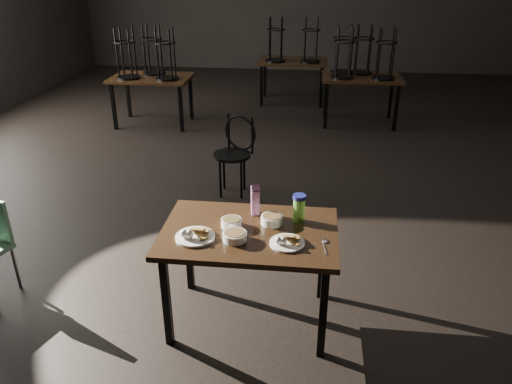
# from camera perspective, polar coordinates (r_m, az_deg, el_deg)

# --- Properties ---
(main_table) EXTENTS (1.20, 0.80, 0.75)m
(main_table) POSITION_cam_1_polar(r_m,az_deg,el_deg) (3.44, -0.76, -5.56)
(main_table) COLOR black
(main_table) RESTS_ON ground
(plate_left) EXTENTS (0.26, 0.26, 0.09)m
(plate_left) POSITION_cam_1_polar(r_m,az_deg,el_deg) (3.33, -7.04, -4.89)
(plate_left) COLOR white
(plate_left) RESTS_ON main_table
(plate_right) EXTENTS (0.23, 0.23, 0.08)m
(plate_right) POSITION_cam_1_polar(r_m,az_deg,el_deg) (3.25, 3.54, -5.66)
(plate_right) COLOR white
(plate_right) RESTS_ON main_table
(bowl_near) EXTENTS (0.14, 0.14, 0.06)m
(bowl_near) POSITION_cam_1_polar(r_m,az_deg,el_deg) (3.44, -2.83, -3.50)
(bowl_near) COLOR white
(bowl_near) RESTS_ON main_table
(bowl_far) EXTENTS (0.15, 0.15, 0.06)m
(bowl_far) POSITION_cam_1_polar(r_m,az_deg,el_deg) (3.48, 1.81, -3.14)
(bowl_far) COLOR white
(bowl_far) RESTS_ON main_table
(bowl_big) EXTENTS (0.16, 0.16, 0.06)m
(bowl_big) POSITION_cam_1_polar(r_m,az_deg,el_deg) (3.29, -2.45, -5.05)
(bowl_big) COLOR white
(bowl_big) RESTS_ON main_table
(juice_carton) EXTENTS (0.07, 0.07, 0.23)m
(juice_carton) POSITION_cam_1_polar(r_m,az_deg,el_deg) (3.57, -0.08, -0.98)
(juice_carton) COLOR #951B73
(juice_carton) RESTS_ON main_table
(water_bottle) EXTENTS (0.11, 0.11, 0.20)m
(water_bottle) POSITION_cam_1_polar(r_m,az_deg,el_deg) (3.48, 4.94, -1.82)
(water_bottle) COLOR #70CB3B
(water_bottle) RESTS_ON main_table
(spoon) EXTENTS (0.05, 0.19, 0.01)m
(spoon) POSITION_cam_1_polar(r_m,az_deg,el_deg) (3.30, 7.88, -5.71)
(spoon) COLOR silver
(spoon) RESTS_ON main_table
(bentwood_chair) EXTENTS (0.46, 0.46, 0.87)m
(bentwood_chair) POSITION_cam_1_polar(r_m,az_deg,el_deg) (5.49, -2.39, 4.98)
(bentwood_chair) COLOR black
(bentwood_chair) RESTS_ON ground
(bg_table_left) EXTENTS (1.20, 0.80, 1.48)m
(bg_table_left) POSITION_cam_1_polar(r_m,az_deg,el_deg) (7.93, -11.95, 12.96)
(bg_table_left) COLOR black
(bg_table_left) RESTS_ON ground
(bg_table_right) EXTENTS (1.20, 0.80, 1.48)m
(bg_table_right) POSITION_cam_1_polar(r_m,az_deg,el_deg) (7.98, 11.81, 13.21)
(bg_table_right) COLOR black
(bg_table_right) RESTS_ON ground
(bg_table_far) EXTENTS (1.20, 0.80, 1.48)m
(bg_table_far) POSITION_cam_1_polar(r_m,az_deg,el_deg) (9.03, 4.24, 14.78)
(bg_table_far) COLOR black
(bg_table_far) RESTS_ON ground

